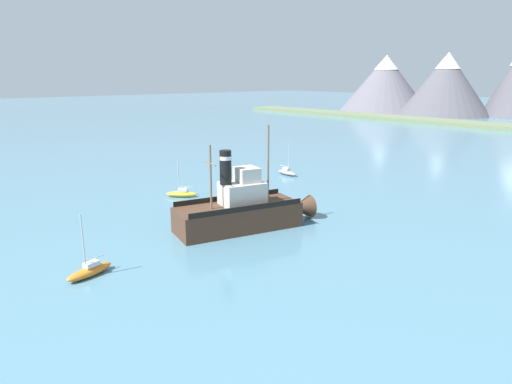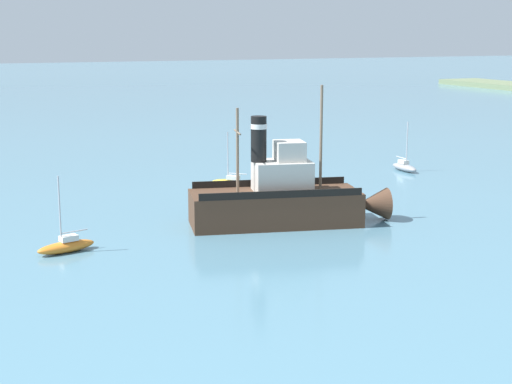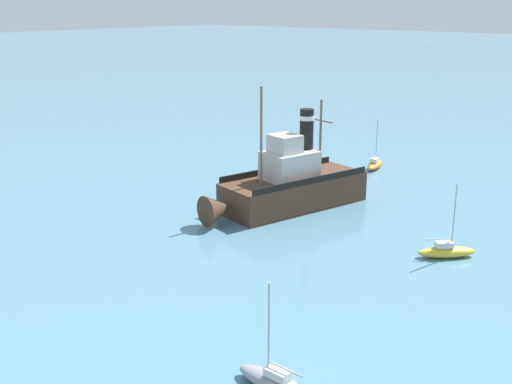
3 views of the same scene
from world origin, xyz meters
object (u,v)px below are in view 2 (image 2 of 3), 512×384
object	(u,v)px
sailboat_orange	(66,246)
sailboat_yellow	(231,182)
sailboat_grey	(404,167)
old_tugboat	(284,199)

from	to	relation	value
sailboat_orange	sailboat_yellow	bearing A→B (deg)	131.54
sailboat_yellow	sailboat_orange	xyz separation A→B (m)	(15.25, -17.22, 0.00)
sailboat_grey	sailboat_yellow	size ratio (longest dim) A/B	1.00
sailboat_grey	sailboat_orange	size ratio (longest dim) A/B	1.00
old_tugboat	sailboat_yellow	distance (m)	14.27
sailboat_grey	sailboat_orange	xyz separation A→B (m)	(16.00, -35.97, 0.00)
old_tugboat	sailboat_yellow	xyz separation A→B (m)	(-14.11, 1.60, -1.40)
old_tugboat	sailboat_orange	bearing A→B (deg)	-85.83
old_tugboat	sailboat_yellow	world-z (taller)	old_tugboat
sailboat_grey	old_tugboat	bearing A→B (deg)	-53.86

